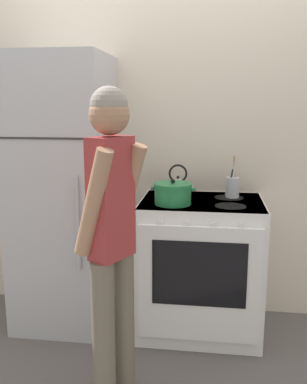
# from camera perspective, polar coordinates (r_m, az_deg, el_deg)

# --- Properties ---
(ground_plane) EXTENTS (14.00, 14.00, 0.00)m
(ground_plane) POSITION_cam_1_polar(r_m,az_deg,el_deg) (3.39, 0.98, -14.76)
(ground_plane) COLOR #5B5654
(wall_back) EXTENTS (10.00, 0.06, 2.55)m
(wall_back) POSITION_cam_1_polar(r_m,az_deg,el_deg) (3.07, 1.13, 7.32)
(wall_back) COLOR beige
(wall_back) RESTS_ON ground_plane
(refrigerator) EXTENTS (0.63, 0.63, 1.82)m
(refrigerator) POSITION_cam_1_polar(r_m,az_deg,el_deg) (2.94, -11.89, -0.31)
(refrigerator) COLOR #B7BABF
(refrigerator) RESTS_ON ground_plane
(stove_range) EXTENTS (0.79, 0.64, 0.90)m
(stove_range) POSITION_cam_1_polar(r_m,az_deg,el_deg) (2.88, 6.25, -9.79)
(stove_range) COLOR white
(stove_range) RESTS_ON ground_plane
(dutch_oven_pot) EXTENTS (0.28, 0.24, 0.16)m
(dutch_oven_pot) POSITION_cam_1_polar(r_m,az_deg,el_deg) (2.66, 2.60, -0.20)
(dutch_oven_pot) COLOR #237A42
(dutch_oven_pot) RESTS_ON stove_range
(tea_kettle) EXTENTS (0.20, 0.16, 0.22)m
(tea_kettle) POSITION_cam_1_polar(r_m,az_deg,el_deg) (2.89, 3.30, 0.73)
(tea_kettle) COLOR silver
(tea_kettle) RESTS_ON stove_range
(utensil_jar) EXTENTS (0.09, 0.09, 0.28)m
(utensil_jar) POSITION_cam_1_polar(r_m,az_deg,el_deg) (2.89, 10.48, 0.70)
(utensil_jar) COLOR #B7BABF
(utensil_jar) RESTS_ON stove_range
(person) EXTENTS (0.36, 0.39, 1.59)m
(person) POSITION_cam_1_polar(r_m,az_deg,el_deg) (2.07, -5.59, -5.30)
(person) COLOR #6B6051
(person) RESTS_ON ground_plane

